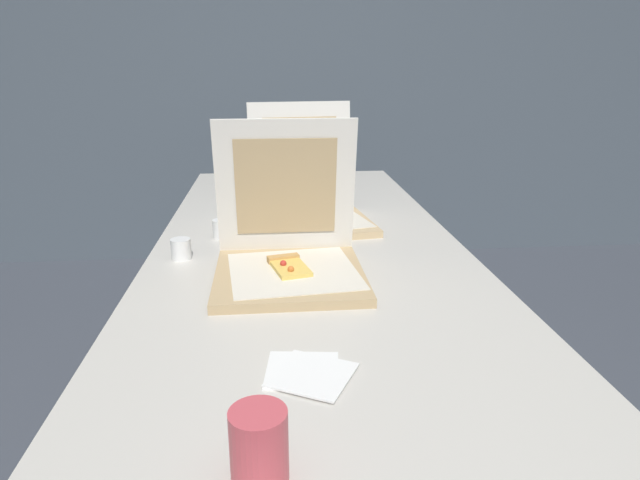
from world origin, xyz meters
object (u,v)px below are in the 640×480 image
table (308,258)px  napkin_pile (307,372)px  cup_white_near_center (181,249)px  pizza_box_middle (310,206)px  pizza_box_front (289,255)px  cup_white_far (231,208)px  cup_white_mid (222,229)px  cup_printed_front (259,446)px

table → napkin_pile: 0.72m
table → cup_white_near_center: 0.37m
table → pizza_box_middle: bearing=84.9°
table → napkin_pile: size_ratio=12.79×
pizza_box_front → cup_white_far: bearing=106.8°
cup_white_mid → napkin_pile: (0.21, -0.79, -0.02)m
pizza_box_front → cup_white_near_center: (-0.28, 0.15, -0.03)m
cup_white_far → napkin_pile: 1.05m
cup_white_mid → cup_white_near_center: size_ratio=1.00×
cup_white_mid → napkin_pile: cup_white_mid is taller
cup_white_mid → cup_white_near_center: same height
table → pizza_box_front: bearing=-104.1°
pizza_box_front → pizza_box_middle: pizza_box_middle is taller
napkin_pile → pizza_box_front: bearing=91.9°
napkin_pile → cup_white_far: bearing=100.6°
pizza_box_middle → cup_white_far: (-0.26, 0.10, -0.03)m
cup_white_mid → cup_white_far: 0.25m
table → cup_printed_front: size_ratio=22.38×
napkin_pile → pizza_box_middle: bearing=85.7°
cup_white_far → cup_printed_front: 1.28m
cup_white_near_center → cup_printed_front: bearing=-75.2°
pizza_box_front → pizza_box_middle: 0.49m
pizza_box_middle → napkin_pile: pizza_box_middle is taller
table → pizza_box_middle: (0.02, 0.22, 0.10)m
cup_printed_front → cup_white_far: bearing=95.3°
cup_printed_front → napkin_pile: (0.08, 0.24, -0.05)m
table → cup_white_mid: (-0.26, 0.07, 0.08)m
napkin_pile → cup_white_mid: bearing=104.7°
cup_white_mid → cup_printed_front: size_ratio=0.57×
cup_white_mid → cup_white_far: (0.01, 0.25, 0.00)m
cup_white_mid → napkin_pile: bearing=-75.3°
table → pizza_box_front: 0.29m
pizza_box_front → cup_white_near_center: pizza_box_front is taller
table → cup_white_far: cup_white_far is taller
table → cup_white_far: size_ratio=39.43×
pizza_box_middle → pizza_box_front: bearing=-108.3°
cup_white_far → pizza_box_middle: bearing=-20.5°
table → cup_white_near_center: cup_white_near_center is taller
cup_white_near_center → cup_printed_front: size_ratio=0.57×
cup_white_mid → cup_white_far: same height
cup_printed_front → pizza_box_middle: bearing=82.9°
pizza_box_front → cup_white_near_center: 0.32m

